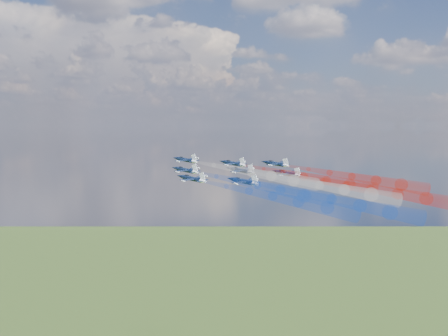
{
  "coord_description": "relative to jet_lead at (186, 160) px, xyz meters",
  "views": [
    {
      "loc": [
        -18.73,
        -182.18,
        186.82
      ],
      "look_at": [
        -15.73,
        -3.71,
        172.88
      ],
      "focal_mm": 42.98,
      "sensor_mm": 36.0,
      "label": 1
    }
  ],
  "objects": [
    {
      "name": "trail_outer_right",
      "position": [
        53.92,
        -21.76,
        -3.99
      ],
      "size": [
        38.68,
        36.3,
        8.89
      ],
      "primitive_type": null,
      "rotation": [
        0.09,
        -0.08,
        0.82
      ],
      "color": "red"
    },
    {
      "name": "trail_inner_right",
      "position": [
        38.82,
        -21.25,
        -3.89
      ],
      "size": [
        38.68,
        36.3,
        8.89
      ],
      "primitive_type": null,
      "rotation": [
        0.09,
        -0.08,
        0.82
      ],
      "color": "red"
    },
    {
      "name": "trail_lead",
      "position": [
        21.95,
        -20.07,
        -2.72
      ],
      "size": [
        38.68,
        36.3,
        8.89
      ],
      "primitive_type": null,
      "rotation": [
        0.09,
        -0.08,
        0.82
      ],
      "color": "white"
    },
    {
      "name": "jet_inner_right",
      "position": [
        16.87,
        -1.18,
        -1.17
      ],
      "size": [
        15.88,
        16.0,
        5.25
      ],
      "primitive_type": null,
      "rotation": [
        0.09,
        -0.08,
        0.82
      ],
      "color": "black"
    },
    {
      "name": "trail_rear_right",
      "position": [
        55.88,
        -36.14,
        -6.18
      ],
      "size": [
        38.68,
        36.3,
        8.89
      ],
      "primitive_type": null,
      "rotation": [
        0.09,
        -0.08,
        0.82
      ],
      "color": "red"
    },
    {
      "name": "trail_rear_left",
      "position": [
        40.88,
        -51.9,
        -7.15
      ],
      "size": [
        38.68,
        36.3,
        8.89
      ],
      "primitive_type": null,
      "rotation": [
        0.09,
        -0.08,
        0.82
      ],
      "color": "blue"
    },
    {
      "name": "trail_inner_left",
      "position": [
        22.8,
        -35.74,
        -5.09
      ],
      "size": [
        38.68,
        36.3,
        8.89
      ],
      "primitive_type": null,
      "rotation": [
        0.09,
        -0.08,
        0.82
      ],
      "color": "blue"
    },
    {
      "name": "jet_outer_right",
      "position": [
        31.97,
        -1.7,
        -1.27
      ],
      "size": [
        15.88,
        16.0,
        5.25
      ],
      "primitive_type": null,
      "rotation": [
        0.09,
        -0.08,
        0.82
      ],
      "color": "black"
    },
    {
      "name": "jet_outer_left",
      "position": [
        3.63,
        -31.29,
        -3.66
      ],
      "size": [
        15.88,
        16.0,
        5.25
      ],
      "primitive_type": null,
      "rotation": [
        0.09,
        -0.08,
        0.82
      ],
      "color": "black"
    },
    {
      "name": "jet_center_third",
      "position": [
        18.89,
        -15.66,
        -2.47
      ],
      "size": [
        15.88,
        16.0,
        5.25
      ],
      "primitive_type": null,
      "rotation": [
        0.09,
        -0.08,
        0.82
      ],
      "color": "black"
    },
    {
      "name": "jet_inner_left",
      "position": [
        0.85,
        -15.67,
        -2.37
      ],
      "size": [
        15.88,
        16.0,
        5.25
      ],
      "primitive_type": null,
      "rotation": [
        0.09,
        -0.08,
        0.82
      ],
      "color": "black"
    },
    {
      "name": "jet_rear_left",
      "position": [
        18.94,
        -31.83,
        -4.43
      ],
      "size": [
        15.88,
        16.0,
        5.25
      ],
      "primitive_type": null,
      "rotation": [
        0.09,
        -0.08,
        0.82
      ],
      "color": "black"
    },
    {
      "name": "jet_lead",
      "position": [
        0.0,
        0.0,
        0.0
      ],
      "size": [
        15.88,
        16.0,
        5.25
      ],
      "primitive_type": null,
      "rotation": [
        0.09,
        -0.08,
        0.82
      ],
      "color": "black"
    },
    {
      "name": "trail_outer_left",
      "position": [
        25.58,
        -51.36,
        -6.38
      ],
      "size": [
        38.68,
        36.3,
        8.89
      ],
      "primitive_type": null,
      "rotation": [
        0.09,
        -0.08,
        0.82
      ],
      "color": "blue"
    },
    {
      "name": "trail_center_third",
      "position": [
        40.83,
        -35.73,
        -5.19
      ],
      "size": [
        38.68,
        36.3,
        8.89
      ],
      "primitive_type": null,
      "rotation": [
        0.09,
        -0.08,
        0.82
      ],
      "color": "white"
    },
    {
      "name": "jet_rear_right",
      "position": [
        33.93,
        -16.08,
        -3.47
      ],
      "size": [
        15.88,
        16.0,
        5.25
      ],
      "primitive_type": null,
      "rotation": [
        0.09,
        -0.08,
        0.82
      ],
      "color": "black"
    }
  ]
}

